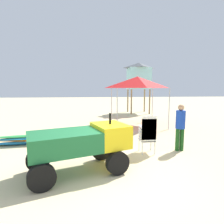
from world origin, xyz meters
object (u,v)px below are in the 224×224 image
Objects in this scene: stacked_plastic_chairs at (148,132)px; lifeguard_near_right at (180,124)px; surfboard_pile at (22,140)px; lifeguard_tower at (139,76)px; utility_cart at (82,142)px; popup_canopy at (138,82)px.

lifeguard_near_right reaches higher than stacked_plastic_chairs.
lifeguard_tower is (6.73, 8.75, 3.01)m from surfboard_pile.
utility_cart is 2.38m from stacked_plastic_chairs.
popup_canopy is at bearing 80.46° from stacked_plastic_chairs.
lifeguard_near_right is 0.38× the size of lifeguard_tower.
surfboard_pile is 11.44m from lifeguard_tower.
stacked_plastic_chairs is at bearing -17.42° from surfboard_pile.
lifeguard_tower reaches higher than lifeguard_near_right.
utility_cart is 0.98× the size of popup_canopy.
lifeguard_tower is (2.22, 10.17, 2.46)m from stacked_plastic_chairs.
utility_cart is 1.72× the size of lifeguard_near_right.
surfboard_pile is at bearing -127.58° from lifeguard_tower.
utility_cart is 6.86m from popup_canopy.
lifeguard_near_right is at bearing -85.19° from popup_canopy.
popup_canopy is at bearing 94.81° from lifeguard_near_right.
stacked_plastic_chairs is at bearing -99.54° from popup_canopy.
lifeguard_near_right is 0.57× the size of popup_canopy.
utility_cart reaches higher than surfboard_pile.
stacked_plastic_chairs is 5.22m from popup_canopy.
stacked_plastic_chairs is 1.24m from lifeguard_near_right.
lifeguard_near_right is 4.92m from popup_canopy.
utility_cart is at bearing -151.81° from stacked_plastic_chairs.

